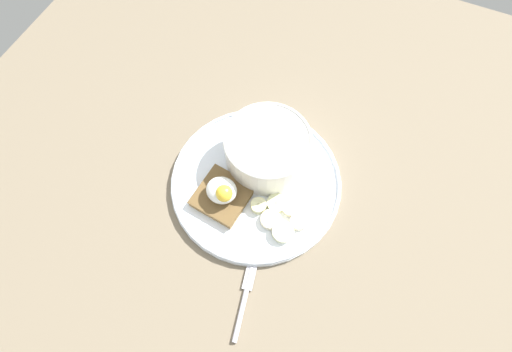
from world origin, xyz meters
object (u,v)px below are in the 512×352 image
object	(u,v)px
banana_slice_back	(292,207)
banana_slice_inner	(259,206)
toast_slice	(223,196)
poached_egg	(222,191)
oatmeal_bowl	(268,149)
banana_slice_right	(283,232)
banana_slice_front	(271,220)
banana_slice_outer	(298,222)
knife	(246,292)
banana_slice_left	(277,203)

from	to	relation	value
banana_slice_back	banana_slice_inner	size ratio (longest dim) A/B	1.57
toast_slice	banana_slice_inner	bearing A→B (deg)	-171.73
poached_egg	banana_slice_inner	world-z (taller)	poached_egg
toast_slice	poached_egg	bearing A→B (deg)	143.78
oatmeal_bowl	banana_slice_right	bearing A→B (deg)	123.91
toast_slice	banana_slice_right	bearing A→B (deg)	172.03
banana_slice_front	banana_slice_outer	bearing A→B (deg)	-160.46
banana_slice_outer	banana_slice_right	bearing A→B (deg)	57.82
toast_slice	poached_egg	size ratio (longest dim) A/B	1.82
oatmeal_bowl	poached_egg	bearing A→B (deg)	69.76
poached_egg	knife	size ratio (longest dim) A/B	0.35
banana_slice_back	banana_slice_inner	xyz separation A→B (cm)	(5.15, 2.17, 0.09)
toast_slice	banana_slice_outer	world-z (taller)	toast_slice
banana_slice_left	banana_slice_inner	xyz separation A→B (cm)	(2.55, 1.75, 0.24)
banana_slice_inner	banana_slice_outer	size ratio (longest dim) A/B	0.98
toast_slice	banana_slice_front	bearing A→B (deg)	176.97
poached_egg	banana_slice_left	size ratio (longest dim) A/B	1.34
banana_slice_right	banana_slice_outer	size ratio (longest dim) A/B	1.63
banana_slice_right	banana_slice_outer	bearing A→B (deg)	-122.18
toast_slice	knife	bearing A→B (deg)	128.89
banana_slice_front	banana_slice_left	size ratio (longest dim) A/B	0.92
banana_slice_back	knife	xyz separation A→B (cm)	(1.31, 15.57, -1.23)
toast_slice	banana_slice_left	world-z (taller)	toast_slice
banana_slice_front	banana_slice_right	distance (cm)	2.87
oatmeal_bowl	banana_slice_right	distance (cm)	14.21
toast_slice	banana_slice_back	bearing A→B (deg)	-164.89
poached_egg	banana_slice_front	size ratio (longest dim) A/B	1.46
banana_slice_front	banana_slice_back	distance (cm)	4.27
oatmeal_bowl	banana_slice_left	size ratio (longest dim) A/B	3.86
banana_slice_right	toast_slice	bearing A→B (deg)	-7.97
poached_egg	banana_slice_outer	size ratio (longest dim) A/B	1.73
banana_slice_outer	banana_slice_back	bearing A→B (deg)	-46.12
poached_egg	knife	bearing A→B (deg)	128.68
toast_slice	banana_slice_inner	size ratio (longest dim) A/B	3.22
banana_slice_front	knife	world-z (taller)	banana_slice_front
oatmeal_bowl	knife	size ratio (longest dim) A/B	1.00
banana_slice_outer	banana_slice_front	bearing A→B (deg)	19.54
toast_slice	banana_slice_front	size ratio (longest dim) A/B	2.66
banana_slice_front	banana_slice_back	xyz separation A→B (cm)	(-2.36, -3.55, 0.06)
oatmeal_bowl	banana_slice_outer	bearing A→B (deg)	136.83
banana_slice_inner	oatmeal_bowl	bearing A→B (deg)	-75.38
oatmeal_bowl	banana_slice_right	size ratio (longest dim) A/B	3.05
knife	banana_slice_inner	bearing A→B (deg)	-74.02
banana_slice_outer	poached_egg	bearing A→B (deg)	5.15
poached_egg	banana_slice_right	bearing A→B (deg)	172.56
banana_slice_right	banana_slice_outer	distance (cm)	3.18
toast_slice	banana_slice_right	distance (cm)	11.77
banana_slice_left	toast_slice	bearing A→B (deg)	16.79
oatmeal_bowl	knife	bearing A→B (deg)	105.44
oatmeal_bowl	banana_slice_left	distance (cm)	9.31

